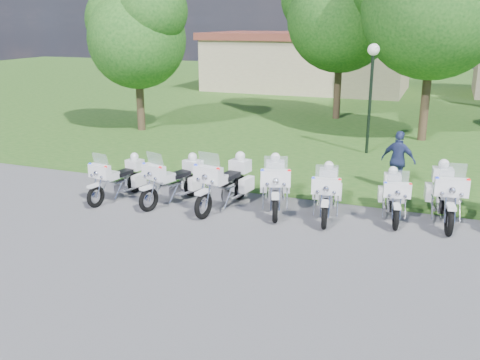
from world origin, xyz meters
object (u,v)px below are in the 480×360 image
(motorcycle_5, at_px, (394,195))
(motorcycle_2, at_px, (225,182))
(motorcycle_4, at_px, (327,191))
(motorcycle_6, at_px, (445,193))
(motorcycle_0, at_px, (119,178))
(motorcycle_3, at_px, (275,184))
(motorcycle_1, at_px, (175,180))
(lamp_post, at_px, (372,71))
(bystander_c, at_px, (398,161))

(motorcycle_5, bearing_deg, motorcycle_2, 0.58)
(motorcycle_4, distance_m, motorcycle_5, 1.72)
(motorcycle_6, bearing_deg, motorcycle_0, 2.18)
(motorcycle_2, xyz_separation_m, motorcycle_5, (4.39, 0.84, -0.11))
(motorcycle_6, bearing_deg, motorcycle_3, 2.04)
(motorcycle_1, relative_size, motorcycle_4, 0.98)
(motorcycle_2, height_order, motorcycle_4, motorcycle_2)
(motorcycle_0, relative_size, lamp_post, 0.53)
(motorcycle_1, bearing_deg, motorcycle_6, -152.30)
(motorcycle_1, distance_m, motorcycle_2, 1.49)
(motorcycle_2, distance_m, lamp_post, 8.53)
(bystander_c, bearing_deg, motorcycle_4, 78.55)
(motorcycle_6, bearing_deg, motorcycle_4, 6.95)
(motorcycle_6, bearing_deg, bystander_c, -66.09)
(lamp_post, bearing_deg, motorcycle_2, -109.37)
(motorcycle_0, relative_size, motorcycle_3, 0.90)
(motorcycle_1, distance_m, motorcycle_6, 7.21)
(motorcycle_0, height_order, bystander_c, bystander_c)
(motorcycle_3, height_order, lamp_post, lamp_post)
(motorcycle_2, height_order, motorcycle_3, motorcycle_2)
(motorcycle_0, bearing_deg, motorcycle_3, -159.53)
(motorcycle_3, bearing_deg, motorcycle_0, -7.83)
(motorcycle_0, distance_m, motorcycle_4, 5.93)
(motorcycle_0, xyz_separation_m, motorcycle_2, (3.14, 0.41, 0.10))
(bystander_c, bearing_deg, motorcycle_6, 136.76)
(motorcycle_2, height_order, motorcycle_6, motorcycle_6)
(motorcycle_3, bearing_deg, lamp_post, -118.51)
(motorcycle_5, distance_m, bystander_c, 2.53)
(motorcycle_1, xyz_separation_m, motorcycle_3, (2.79, 0.51, 0.04))
(motorcycle_2, xyz_separation_m, motorcycle_3, (1.31, 0.36, -0.02))
(motorcycle_4, relative_size, bystander_c, 1.30)
(motorcycle_0, xyz_separation_m, lamp_post, (5.86, 8.13, 2.51))
(motorcycle_2, bearing_deg, lamp_post, -99.77)
(motorcycle_3, xyz_separation_m, motorcycle_5, (3.07, 0.47, -0.09))
(motorcycle_0, distance_m, bystander_c, 8.30)
(motorcycle_4, bearing_deg, motorcycle_3, -10.49)
(motorcycle_0, height_order, motorcycle_3, motorcycle_3)
(motorcycle_1, height_order, motorcycle_5, motorcycle_1)
(motorcycle_1, xyz_separation_m, lamp_post, (4.19, 7.86, 2.46))
(motorcycle_6, distance_m, lamp_post, 7.62)
(motorcycle_4, bearing_deg, motorcycle_2, -2.52)
(motorcycle_1, relative_size, bystander_c, 1.27)
(bystander_c, bearing_deg, motorcycle_2, 53.52)
(motorcycle_4, bearing_deg, bystander_c, -126.46)
(motorcycle_1, distance_m, lamp_post, 9.25)
(motorcycle_0, xyz_separation_m, bystander_c, (7.39, 3.76, 0.28))
(motorcycle_5, bearing_deg, motorcycle_1, -0.74)
(motorcycle_5, relative_size, motorcycle_6, 0.84)
(motorcycle_3, xyz_separation_m, motorcycle_4, (1.42, -0.02, -0.04))
(motorcycle_0, height_order, motorcycle_5, motorcycle_0)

